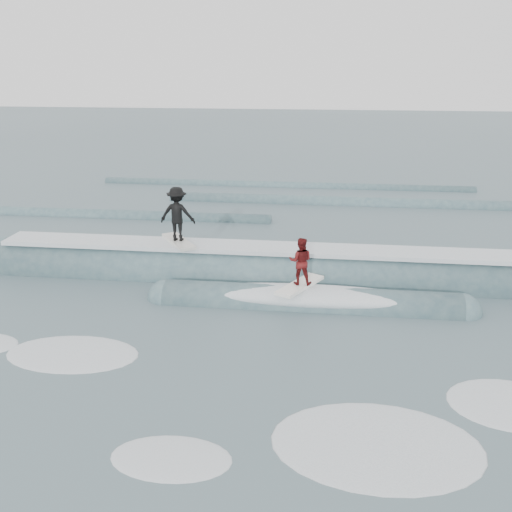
# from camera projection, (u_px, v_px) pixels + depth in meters

# --- Properties ---
(ground) EXTENTS (160.00, 160.00, 0.00)m
(ground) POSITION_uv_depth(u_px,v_px,m) (224.00, 382.00, 13.22)
(ground) COLOR #40545E
(ground) RESTS_ON ground
(breaking_wave) EXTENTS (20.31, 3.84, 2.11)m
(breaking_wave) POSITION_uv_depth(u_px,v_px,m) (268.00, 280.00, 19.24)
(breaking_wave) COLOR #3A5763
(breaking_wave) RESTS_ON ground
(surfer_black) EXTENTS (1.58, 1.96, 1.96)m
(surfer_black) POSITION_uv_depth(u_px,v_px,m) (177.00, 216.00, 19.36)
(surfer_black) COLOR silver
(surfer_black) RESTS_ON ground
(surfer_red) EXTENTS (1.44, 2.02, 1.55)m
(surfer_red) POSITION_uv_depth(u_px,v_px,m) (300.00, 265.00, 17.04)
(surfer_red) COLOR white
(surfer_red) RESTS_ON ground
(whitewater) EXTENTS (15.68, 5.59, 0.10)m
(whitewater) POSITION_uv_depth(u_px,v_px,m) (244.00, 408.00, 12.24)
(whitewater) COLOR white
(whitewater) RESTS_ON ground
(far_swells) EXTENTS (38.19, 8.65, 0.80)m
(far_swells) POSITION_uv_depth(u_px,v_px,m) (252.00, 203.00, 29.99)
(far_swells) COLOR #3A5763
(far_swells) RESTS_ON ground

